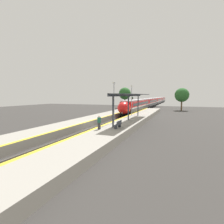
{
  "coord_description": "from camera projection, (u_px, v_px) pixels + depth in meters",
  "views": [
    {
      "loc": [
        11.22,
        -22.73,
        4.9
      ],
      "look_at": [
        0.55,
        4.61,
        2.09
      ],
      "focal_mm": 28.0,
      "sensor_mm": 36.0,
      "label": 1
    }
  ],
  "objects": [
    {
      "name": "platform_left",
      "position": [
        77.0,
        124.0,
        26.81
      ],
      "size": [
        3.79,
        64.0,
        0.94
      ],
      "color": "#9E998E",
      "rests_on": "ground_plane"
    },
    {
      "name": "platform_bench",
      "position": [
        118.0,
        124.0,
        21.15
      ],
      "size": [
        0.44,
        1.79,
        0.89
      ],
      "color": "#2D333D",
      "rests_on": "platform_right"
    },
    {
      "name": "lamppost_mid",
      "position": [
        132.0,
        99.0,
        34.12
      ],
      "size": [
        0.36,
        0.2,
        5.86
      ],
      "color": "#9E9EA3",
      "rests_on": "platform_right"
    },
    {
      "name": "platform_right",
      "position": [
        121.0,
        127.0,
        24.25
      ],
      "size": [
        4.11,
        64.0,
        0.94
      ],
      "color": "#9E998E",
      "rests_on": "ground_plane"
    },
    {
      "name": "rail_left",
      "position": [
        93.0,
        128.0,
        25.86
      ],
      "size": [
        0.08,
        90.0,
        0.15
      ],
      "primitive_type": "cube",
      "color": "slate",
      "rests_on": "ground_plane"
    },
    {
      "name": "railway_signal",
      "position": [
        133.0,
        103.0,
        52.45
      ],
      "size": [
        0.28,
        0.28,
        4.44
      ],
      "color": "#59595E",
      "rests_on": "ground_plane"
    },
    {
      "name": "station_canopy",
      "position": [
        132.0,
        96.0,
        27.3
      ],
      "size": [
        2.02,
        16.65,
        4.19
      ],
      "color": "#333842",
      "rests_on": "platform_right"
    },
    {
      "name": "ground_plane",
      "position": [
        97.0,
        129.0,
        25.6
      ],
      "size": [
        120.0,
        120.0,
        0.0
      ],
      "primitive_type": "plane",
      "color": "#383533"
    },
    {
      "name": "train",
      "position": [
        154.0,
        101.0,
        79.07
      ],
      "size": [
        2.91,
        92.93,
        3.71
      ],
      "color": "black",
      "rests_on": "ground_plane"
    },
    {
      "name": "lamppost_near",
      "position": [
        114.0,
        100.0,
        25.08
      ],
      "size": [
        0.36,
        0.2,
        5.86
      ],
      "color": "#9E9EA3",
      "rests_on": "platform_right"
    },
    {
      "name": "background_tree_right",
      "position": [
        182.0,
        95.0,
        56.55
      ],
      "size": [
        4.51,
        4.51,
        7.26
      ],
      "color": "brown",
      "rests_on": "ground_plane"
    },
    {
      "name": "person_waiting",
      "position": [
        99.0,
        122.0,
        20.35
      ],
      "size": [
        0.36,
        0.22,
        1.62
      ],
      "color": "#333338",
      "rests_on": "platform_right"
    },
    {
      "name": "background_tree_left",
      "position": [
        125.0,
        94.0,
        68.18
      ],
      "size": [
        4.69,
        4.69,
        7.96
      ],
      "color": "brown",
      "rests_on": "ground_plane"
    },
    {
      "name": "rail_right",
      "position": [
        102.0,
        129.0,
        25.33
      ],
      "size": [
        0.08,
        90.0,
        0.15
      ],
      "primitive_type": "cube",
      "color": "slate",
      "rests_on": "ground_plane"
    }
  ]
}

